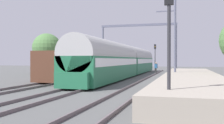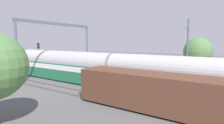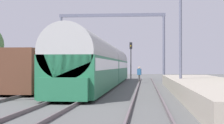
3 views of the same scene
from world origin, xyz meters
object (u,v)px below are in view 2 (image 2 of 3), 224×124
(freight_car, at_px, (158,92))
(person_crossing, at_px, (91,70))
(railway_signal_far, at_px, (39,54))
(catenary_gantry, at_px, (59,39))
(passenger_train, at_px, (113,71))

(freight_car, relative_size, person_crossing, 7.51)
(person_crossing, bearing_deg, freight_car, 77.52)
(railway_signal_far, distance_m, catenary_gantry, 8.06)
(railway_signal_far, bearing_deg, passenger_train, -96.66)
(person_crossing, distance_m, catenary_gantry, 6.41)
(passenger_train, bearing_deg, freight_car, -121.14)
(person_crossing, bearing_deg, catenary_gantry, -26.58)
(freight_car, bearing_deg, passenger_train, 58.86)
(freight_car, bearing_deg, catenary_gantry, 75.70)
(person_crossing, distance_m, railway_signal_far, 10.86)
(freight_car, bearing_deg, railway_signal_far, 75.65)
(freight_car, height_order, catenary_gantry, catenary_gantry)
(passenger_train, distance_m, railway_signal_far, 16.59)
(railway_signal_far, relative_size, catenary_gantry, 0.41)
(catenary_gantry, bearing_deg, freight_car, -104.30)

